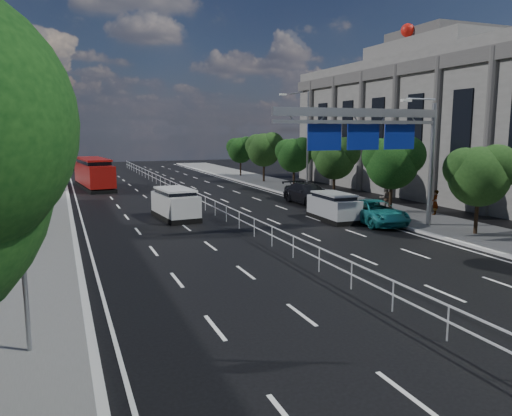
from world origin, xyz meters
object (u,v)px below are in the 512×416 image
red_bus (94,173)px  near_car_dark (79,166)px  overhead_gantry (376,131)px  parked_car_teal (375,212)px  white_minivan (175,204)px  toilet_sign (1,244)px  parked_car_dark (309,194)px  silver_minivan (334,207)px  pedestrian_a (435,202)px  pedestrian_b (386,198)px  near_car_silver (98,180)px

red_bus → near_car_dark: bearing=85.4°
overhead_gantry → parked_car_teal: (1.48, 1.95, -4.89)m
white_minivan → toilet_sign: bearing=-119.7°
overhead_gantry → parked_car_dark: size_ratio=1.85×
silver_minivan → pedestrian_a: (6.90, -1.31, 0.09)m
pedestrian_a → parked_car_dark: bearing=-99.0°
toilet_sign → pedestrian_b: 27.01m
toilet_sign → red_bus: size_ratio=0.43×
parked_car_dark → silver_minivan: bearing=-106.5°
silver_minivan → pedestrian_b: size_ratio=2.38×
red_bus → pedestrian_a: bearing=-57.8°
near_car_silver → silver_minivan: bearing=119.7°
parked_car_dark → pedestrian_a: (5.10, -8.18, 0.15)m
parked_car_dark → pedestrian_a: size_ratio=3.39×
near_car_silver → parked_car_dark: size_ratio=0.74×
red_bus → pedestrian_a: size_ratio=6.19×
overhead_gantry → pedestrian_a: 8.54m
toilet_sign → parked_car_teal: bearing=32.0°
near_car_dark → pedestrian_b: pedestrian_b is taller
white_minivan → parked_car_teal: size_ratio=0.92×
parked_car_teal → pedestrian_a: bearing=11.3°
white_minivan → parked_car_dark: white_minivan is taller
red_bus → silver_minivan: red_bus is taller
near_car_silver → near_car_dark: 21.37m
near_car_dark → overhead_gantry: bearing=102.8°
toilet_sign → pedestrian_a: size_ratio=2.66×
parked_car_dark → red_bus: bearing=128.8°
pedestrian_b → parked_car_teal: bearing=64.1°
near_car_dark → white_minivan: bearing=93.3°
red_bus → pedestrian_a: red_bus is taller
white_minivan → silver_minivan: (9.23, -4.18, -0.11)m
toilet_sign → parked_car_dark: (19.25, 20.87, -2.14)m
silver_minivan → overhead_gantry: bearing=-85.0°
overhead_gantry → red_bus: overhead_gantry is taller
silver_minivan → parked_car_dark: 7.11m
silver_minivan → pedestrian_b: (4.80, 1.19, 0.17)m
red_bus → parked_car_teal: bearing=-66.5°
toilet_sign → red_bus: (4.53, 38.02, -1.40)m
toilet_sign → parked_car_dark: 28.48m
red_bus → pedestrian_b: red_bus is taller
toilet_sign → near_car_dark: size_ratio=1.02×
toilet_sign → red_bus: toilet_sign is taller
near_car_silver → pedestrian_a: 33.06m
white_minivan → silver_minivan: 10.13m
red_bus → parked_car_dark: 22.61m
red_bus → parked_car_dark: (14.72, -17.14, -0.74)m
overhead_gantry → silver_minivan: bearing=93.5°
parked_car_teal → parked_car_dark: bearing=93.2°
near_car_silver → parked_car_dark: bearing=131.1°
overhead_gantry → parked_car_dark: (1.56, 10.82, -4.80)m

